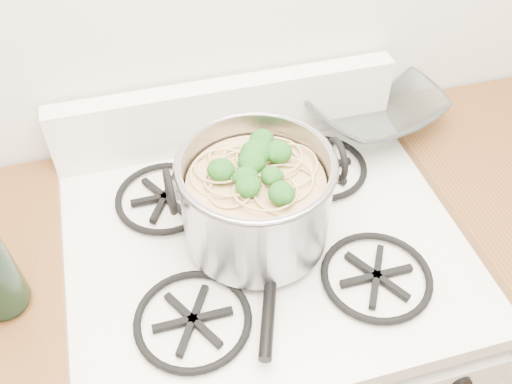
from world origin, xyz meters
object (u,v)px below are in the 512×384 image
gas_range (263,355)px  glass_bowl (368,113)px  stock_pot (256,200)px  spatula (274,235)px

gas_range → glass_bowl: bearing=39.5°
gas_range → stock_pot: size_ratio=2.95×
stock_pot → spatula: stock_pot is taller
gas_range → stock_pot: bearing=160.1°
stock_pot → glass_bowl: stock_pot is taller
gas_range → spatula: bearing=-61.8°
stock_pot → glass_bowl: bearing=37.6°
stock_pot → glass_bowl: (0.34, 0.26, -0.07)m
spatula → gas_range: bearing=138.3°
glass_bowl → gas_range: bearing=-140.5°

